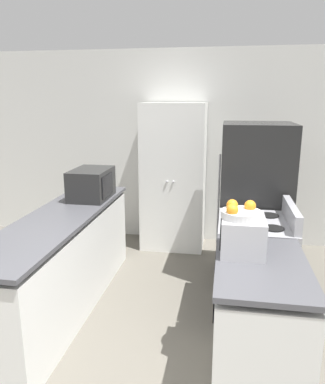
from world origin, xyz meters
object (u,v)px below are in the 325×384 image
(refrigerator, at_px, (254,204))
(toaster_oven, at_px, (242,235))
(microwave, at_px, (92,184))
(fruit_bowl, at_px, (240,212))
(stove, at_px, (253,269))
(pantry_cabinet, at_px, (174,177))

(refrigerator, xyz_separation_m, toaster_oven, (-0.18, -1.48, 0.19))
(microwave, xyz_separation_m, fruit_bowl, (1.51, -1.21, 0.13))
(toaster_oven, bearing_deg, fruit_bowl, -162.69)
(stove, height_order, fruit_bowl, fruit_bowl)
(pantry_cabinet, distance_m, refrigerator, 1.29)
(refrigerator, bearing_deg, fruit_bowl, -97.89)
(pantry_cabinet, xyz_separation_m, stove, (0.95, -1.60, -0.49))
(pantry_cabinet, height_order, microwave, pantry_cabinet)
(fruit_bowl, bearing_deg, refrigerator, 82.11)
(stove, relative_size, refrigerator, 0.63)
(refrigerator, height_order, toaster_oven, refrigerator)
(pantry_cabinet, height_order, stove, pantry_cabinet)
(pantry_cabinet, height_order, toaster_oven, pantry_cabinet)
(refrigerator, distance_m, fruit_bowl, 1.55)
(microwave, bearing_deg, toaster_oven, -38.26)
(microwave, distance_m, fruit_bowl, 1.94)
(pantry_cabinet, bearing_deg, fruit_bowl, -71.29)
(toaster_oven, bearing_deg, stove, 78.22)
(microwave, height_order, toaster_oven, microwave)
(toaster_oven, bearing_deg, pantry_cabinet, 109.29)
(microwave, bearing_deg, pantry_cabinet, 56.48)
(pantry_cabinet, height_order, fruit_bowl, pantry_cabinet)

